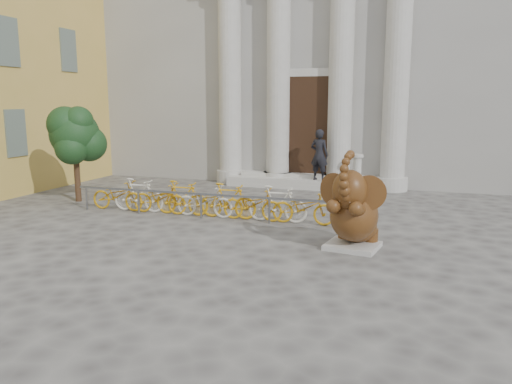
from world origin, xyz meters
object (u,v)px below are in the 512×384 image
(bike_rack, at_px, (205,199))
(elephant_statue, at_px, (353,213))
(pedestrian, at_px, (319,155))
(tree, at_px, (75,136))

(bike_rack, bearing_deg, elephant_statue, -23.41)
(elephant_statue, height_order, bike_rack, elephant_statue)
(bike_rack, distance_m, pedestrian, 5.95)
(bike_rack, height_order, tree, tree)
(elephant_statue, xyz_separation_m, bike_rack, (-4.43, 1.92, -0.31))
(bike_rack, relative_size, pedestrian, 4.21)
(pedestrian, bearing_deg, bike_rack, 81.15)
(tree, bearing_deg, elephant_statue, -16.06)
(elephant_statue, bearing_deg, pedestrian, 116.04)
(bike_rack, distance_m, tree, 5.19)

